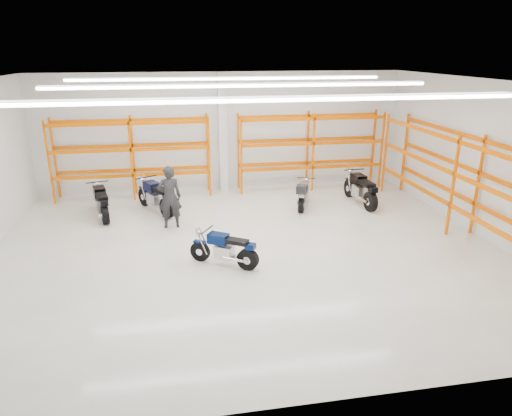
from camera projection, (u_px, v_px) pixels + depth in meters
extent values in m
plane|color=beige|center=(247.00, 249.00, 12.75)|extent=(14.00, 14.00, 0.00)
cube|color=white|center=(222.00, 132.00, 17.58)|extent=(14.00, 0.02, 4.50)
cube|color=white|center=(312.00, 277.00, 6.43)|extent=(14.00, 0.02, 4.50)
cube|color=white|center=(486.00, 160.00, 13.16)|extent=(0.02, 12.00, 4.50)
cube|color=white|center=(246.00, 83.00, 11.26)|extent=(14.00, 12.00, 0.02)
cube|color=white|center=(270.00, 99.00, 8.51)|extent=(10.00, 0.22, 0.10)
cube|color=white|center=(243.00, 85.00, 11.76)|extent=(10.00, 0.22, 0.10)
cube|color=white|center=(229.00, 78.00, 14.55)|extent=(10.00, 0.22, 0.10)
cylinder|color=black|center=(200.00, 251.00, 11.94)|extent=(0.52, 0.38, 0.54)
cylinder|color=black|center=(248.00, 259.00, 11.47)|extent=(0.56, 0.43, 0.56)
cylinder|color=silver|center=(200.00, 251.00, 11.94)|extent=(0.22, 0.20, 0.18)
cylinder|color=silver|center=(248.00, 259.00, 11.47)|extent=(0.26, 0.26, 0.20)
cube|color=#05153D|center=(200.00, 242.00, 11.86)|extent=(0.35, 0.29, 0.05)
cube|color=#B7B7BC|center=(224.00, 252.00, 11.66)|extent=(0.57, 0.52, 0.34)
cube|color=#A5A5AA|center=(237.00, 257.00, 11.57)|extent=(0.60, 0.43, 0.07)
cube|color=#05153D|center=(218.00, 238.00, 11.61)|extent=(0.59, 0.53, 0.25)
cube|color=black|center=(236.00, 241.00, 11.43)|extent=(0.65, 0.54, 0.11)
cube|color=#05153D|center=(250.00, 246.00, 11.32)|extent=(0.30, 0.29, 0.14)
cylinder|color=black|center=(207.00, 230.00, 11.65)|extent=(0.36, 0.56, 0.03)
sphere|color=silver|center=(198.00, 233.00, 11.79)|extent=(0.17, 0.17, 0.17)
cylinder|color=silver|center=(236.00, 260.00, 11.43)|extent=(0.62, 0.43, 0.08)
cylinder|color=black|center=(99.00, 201.00, 15.79)|extent=(0.28, 0.63, 0.62)
cylinder|color=black|center=(105.00, 214.00, 14.46)|extent=(0.35, 0.67, 0.64)
cylinder|color=silver|center=(99.00, 201.00, 15.79)|extent=(0.20, 0.24, 0.21)
cylinder|color=silver|center=(105.00, 214.00, 14.46)|extent=(0.26, 0.28, 0.23)
cube|color=black|center=(98.00, 192.00, 15.69)|extent=(0.25, 0.40, 0.06)
cube|color=#B7B7BC|center=(101.00, 204.00, 15.06)|extent=(0.50, 0.62, 0.39)
cube|color=#A5A5AA|center=(103.00, 211.00, 14.76)|extent=(0.31, 0.73, 0.08)
cube|color=black|center=(99.00, 191.00, 15.09)|extent=(0.49, 0.65, 0.29)
cube|color=black|center=(102.00, 196.00, 14.59)|extent=(0.48, 0.74, 0.12)
cube|color=black|center=(104.00, 203.00, 14.25)|extent=(0.29, 0.32, 0.17)
cylinder|color=black|center=(97.00, 182.00, 15.32)|extent=(0.71, 0.23, 0.04)
sphere|color=silver|center=(97.00, 184.00, 15.64)|extent=(0.20, 0.20, 0.20)
cylinder|color=silver|center=(98.00, 212.00, 14.66)|extent=(0.30, 0.78, 0.09)
cylinder|color=black|center=(144.00, 197.00, 16.19)|extent=(0.44, 0.63, 0.65)
cylinder|color=black|center=(167.00, 208.00, 15.01)|extent=(0.50, 0.68, 0.67)
cylinder|color=silver|center=(144.00, 197.00, 16.19)|extent=(0.24, 0.26, 0.22)
cylinder|color=silver|center=(167.00, 208.00, 15.01)|extent=(0.31, 0.31, 0.24)
cube|color=#0A1037|center=(143.00, 188.00, 16.08)|extent=(0.33, 0.42, 0.06)
cube|color=#B7B7BC|center=(155.00, 199.00, 15.53)|extent=(0.62, 0.68, 0.41)
cube|color=#A5A5AA|center=(161.00, 205.00, 15.27)|extent=(0.49, 0.72, 0.09)
cube|color=#0A1037|center=(152.00, 186.00, 15.54)|extent=(0.62, 0.71, 0.30)
cube|color=black|center=(160.00, 190.00, 15.10)|extent=(0.64, 0.78, 0.13)
cube|color=#0A1037|center=(167.00, 196.00, 14.80)|extent=(0.35, 0.36, 0.17)
cylinder|color=black|center=(146.00, 177.00, 15.73)|extent=(0.68, 0.41, 0.04)
sphere|color=silver|center=(142.00, 180.00, 16.02)|extent=(0.21, 0.21, 0.21)
cylinder|color=silver|center=(157.00, 206.00, 15.13)|extent=(0.49, 0.75, 0.10)
cylinder|color=black|center=(306.00, 193.00, 16.75)|extent=(0.31, 0.54, 0.54)
cylinder|color=black|center=(301.00, 205.00, 15.50)|extent=(0.36, 0.58, 0.56)
cylinder|color=silver|center=(306.00, 193.00, 16.75)|extent=(0.19, 0.22, 0.18)
cylinder|color=silver|center=(301.00, 205.00, 15.50)|extent=(0.24, 0.25, 0.20)
cube|color=gray|center=(306.00, 186.00, 16.66)|extent=(0.25, 0.35, 0.05)
cube|color=#B7B7BC|center=(304.00, 196.00, 16.06)|extent=(0.48, 0.56, 0.34)
cube|color=#A5A5AA|center=(302.00, 202.00, 15.78)|extent=(0.34, 0.63, 0.07)
cube|color=gray|center=(305.00, 186.00, 16.10)|extent=(0.48, 0.58, 0.25)
cube|color=black|center=(303.00, 190.00, 15.63)|extent=(0.48, 0.65, 0.11)
cube|color=gray|center=(301.00, 195.00, 15.31)|extent=(0.27, 0.29, 0.14)
cylinder|color=black|center=(306.00, 178.00, 16.32)|extent=(0.60, 0.27, 0.03)
sphere|color=silver|center=(306.00, 180.00, 16.62)|extent=(0.17, 0.17, 0.17)
cylinder|color=silver|center=(298.00, 202.00, 15.77)|extent=(0.33, 0.66, 0.08)
cube|color=black|center=(301.00, 189.00, 15.13)|extent=(0.41, 0.43, 0.27)
cylinder|color=black|center=(349.00, 188.00, 17.14)|extent=(0.19, 0.67, 0.66)
cylinder|color=black|center=(371.00, 202.00, 15.62)|extent=(0.25, 0.70, 0.69)
cylinder|color=silver|center=(349.00, 188.00, 17.14)|extent=(0.17, 0.23, 0.22)
cylinder|color=silver|center=(371.00, 202.00, 15.62)|extent=(0.24, 0.26, 0.24)
cube|color=black|center=(350.00, 180.00, 17.04)|extent=(0.20, 0.41, 0.07)
cube|color=#B7B7BC|center=(360.00, 191.00, 16.31)|extent=(0.44, 0.61, 0.42)
cube|color=#A5A5AA|center=(365.00, 198.00, 15.96)|extent=(0.19, 0.78, 0.09)
cube|color=black|center=(358.00, 179.00, 16.36)|extent=(0.43, 0.65, 0.31)
cube|color=black|center=(367.00, 183.00, 15.79)|extent=(0.39, 0.76, 0.13)
cube|color=black|center=(373.00, 190.00, 15.39)|extent=(0.27, 0.31, 0.18)
cylinder|color=black|center=(354.00, 170.00, 16.62)|extent=(0.78, 0.10, 0.04)
sphere|color=silver|center=(350.00, 172.00, 16.98)|extent=(0.21, 0.21, 0.21)
cylinder|color=silver|center=(361.00, 199.00, 15.88)|extent=(0.17, 0.84, 0.10)
imported|color=black|center=(170.00, 197.00, 13.99)|extent=(0.76, 0.53, 1.97)
cube|color=white|center=(223.00, 133.00, 17.42)|extent=(0.32, 0.32, 4.50)
cube|color=#EF5900|center=(55.00, 158.00, 16.70)|extent=(0.07, 0.07, 3.00)
cube|color=#EF5900|center=(49.00, 163.00, 15.96)|extent=(0.07, 0.07, 3.00)
cube|color=#EF5900|center=(133.00, 155.00, 17.16)|extent=(0.07, 0.07, 3.00)
cube|color=#EF5900|center=(132.00, 160.00, 16.42)|extent=(0.07, 0.07, 3.00)
cube|color=#EF5900|center=(208.00, 153.00, 17.62)|extent=(0.07, 0.07, 3.00)
cube|color=#EF5900|center=(209.00, 157.00, 16.88)|extent=(0.07, 0.07, 3.00)
cube|color=#EF5900|center=(135.00, 170.00, 17.35)|extent=(5.60, 0.07, 0.12)
cube|color=#EF5900|center=(133.00, 175.00, 16.60)|extent=(5.60, 0.07, 0.12)
cube|color=#EF5900|center=(132.00, 146.00, 17.04)|extent=(5.60, 0.07, 0.12)
cube|color=#EF5900|center=(131.00, 150.00, 16.29)|extent=(5.60, 0.07, 0.12)
cube|color=#EF5900|center=(130.00, 120.00, 16.73)|extent=(5.60, 0.07, 0.12)
cube|color=#EF5900|center=(128.00, 124.00, 15.98)|extent=(5.60, 0.07, 0.12)
cube|color=#EF5900|center=(238.00, 151.00, 17.82)|extent=(0.07, 0.07, 3.00)
cube|color=#EF5900|center=(241.00, 156.00, 17.07)|extent=(0.07, 0.07, 3.00)
cube|color=#EF5900|center=(307.00, 149.00, 18.28)|extent=(0.07, 0.07, 3.00)
cube|color=#EF5900|center=(313.00, 153.00, 17.54)|extent=(0.07, 0.07, 3.00)
cube|color=#EF5900|center=(373.00, 146.00, 18.74)|extent=(0.07, 0.07, 3.00)
cube|color=#EF5900|center=(382.00, 150.00, 18.00)|extent=(0.07, 0.07, 3.00)
cube|color=#EF5900|center=(307.00, 163.00, 18.46)|extent=(5.60, 0.07, 0.12)
cube|color=#EF5900|center=(313.00, 167.00, 17.72)|extent=(5.60, 0.07, 0.12)
cube|color=#EF5900|center=(308.00, 140.00, 18.16)|extent=(5.60, 0.07, 0.12)
cube|color=#EF5900|center=(314.00, 143.00, 17.41)|extent=(5.60, 0.07, 0.12)
cube|color=#EF5900|center=(309.00, 116.00, 17.85)|extent=(5.60, 0.07, 0.12)
cube|color=#EF5900|center=(315.00, 119.00, 17.10)|extent=(5.60, 0.07, 0.12)
cube|color=#EF5900|center=(478.00, 185.00, 13.38)|extent=(0.07, 0.07, 3.00)
cube|color=#EF5900|center=(453.00, 187.00, 13.25)|extent=(0.07, 0.07, 3.00)
cube|color=#EF5900|center=(405.00, 153.00, 17.57)|extent=(0.07, 0.07, 3.00)
cube|color=#EF5900|center=(385.00, 154.00, 17.44)|extent=(0.07, 0.07, 3.00)
cube|color=#EF5900|center=(475.00, 203.00, 13.57)|extent=(0.07, 9.00, 0.12)
cube|color=#EF5900|center=(450.00, 205.00, 13.44)|extent=(0.07, 9.00, 0.12)
cube|color=#EF5900|center=(480.00, 173.00, 13.26)|extent=(0.07, 9.00, 0.12)
cube|color=#EF5900|center=(455.00, 174.00, 13.13)|extent=(0.07, 9.00, 0.12)
cube|color=#EF5900|center=(485.00, 141.00, 12.95)|extent=(0.07, 9.00, 0.12)
cube|color=#EF5900|center=(459.00, 142.00, 12.82)|extent=(0.07, 9.00, 0.12)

